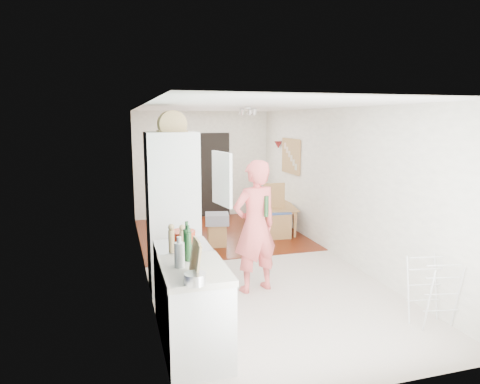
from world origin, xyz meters
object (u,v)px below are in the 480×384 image
person (255,215)px  drying_rack (432,293)px  dining_table (273,218)px  dining_chair (277,211)px  stool (217,235)px

person → drying_rack: (1.60, -1.53, -0.67)m
person → dining_table: (1.40, 3.03, -0.82)m
dining_chair → dining_table: bearing=79.0°
person → dining_chair: bearing=-131.0°
person → dining_chair: person is taller
person → dining_table: person is taller
person → drying_rack: bearing=123.0°
stool → dining_table: bearing=31.8°
person → drying_rack: 2.31m
dining_chair → stool: size_ratio=2.48×
stool → drying_rack: 4.02m
dining_chair → stool: 1.35m
dining_table → dining_chair: size_ratio=1.25×
dining_table → stool: size_ratio=3.11×
dining_table → stool: 1.69m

